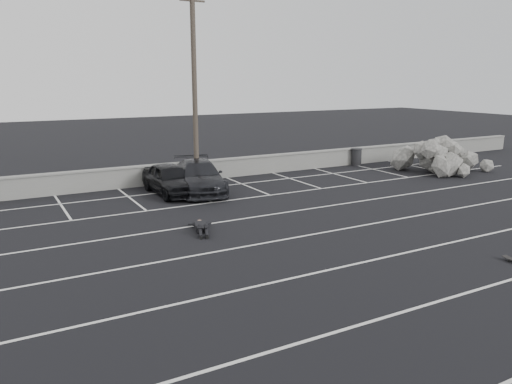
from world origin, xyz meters
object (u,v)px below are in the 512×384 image
car_right (199,176)px  car_left (171,179)px  riprap_pile (440,162)px  person (201,223)px  utility_pole (195,88)px  trash_bin (356,157)px

car_right → car_left: bearing=-174.6°
car_right → riprap_pile: bearing=5.8°
car_left → person: 6.15m
utility_pole → trash_bin: (11.08, 0.40, -4.40)m
riprap_pile → person: size_ratio=2.13×
car_right → person: (-2.38, -5.87, -0.52)m
utility_pole → trash_bin: bearing=2.1°
trash_bin → riprap_pile: size_ratio=0.21×
riprap_pile → utility_pole: bearing=165.6°
trash_bin → person: size_ratio=0.44×
car_right → riprap_pile: car_right is taller
car_left → trash_bin: (13.10, 2.05, -0.19)m
trash_bin → riprap_pile: (3.04, -4.01, 0.00)m
utility_pole → person: bearing=-111.3°
car_right → trash_bin: car_right is taller
riprap_pile → car_left: bearing=173.1°
car_right → trash_bin: size_ratio=4.79×
car_left → utility_pole: 4.95m
person → car_left: bearing=97.7°
car_left → car_right: size_ratio=0.84×
trash_bin → person: 16.25m
trash_bin → riprap_pile: bearing=-52.9°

